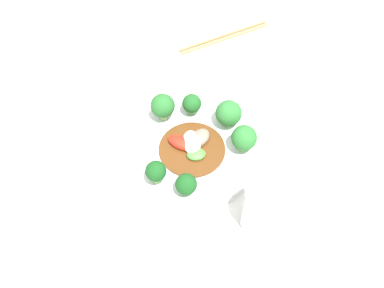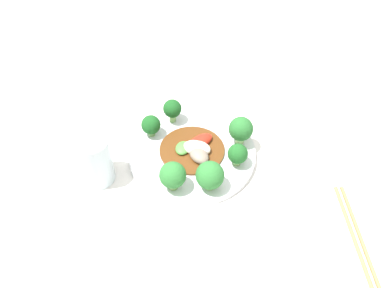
{
  "view_description": "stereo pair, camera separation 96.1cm",
  "coord_description": "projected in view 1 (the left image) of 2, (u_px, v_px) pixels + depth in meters",
  "views": [
    {
      "loc": [
        0.33,
        0.4,
        1.47
      ],
      "look_at": [
        -0.02,
        0.02,
        0.74
      ],
      "focal_mm": 42.0,
      "sensor_mm": 36.0,
      "label": 1
    },
    {
      "loc": [
        -0.62,
        0.24,
        1.4
      ],
      "look_at": [
        -0.02,
        0.02,
        0.74
      ],
      "focal_mm": 42.0,
      "sensor_mm": 36.0,
      "label": 2
    }
  ],
  "objects": [
    {
      "name": "broccoli_northwest",
      "position": [
        244.0,
        138.0,
        0.88
      ],
      "size": [
        0.05,
        0.05,
        0.06
      ],
      "color": "#7AAD5B",
      "rests_on": "plate"
    },
    {
      "name": "ground_plane",
      "position": [
        183.0,
        274.0,
        1.49
      ],
      "size": [
        8.0,
        8.0,
        0.0
      ],
      "primitive_type": "plane",
      "color": "#B7B2A8"
    },
    {
      "name": "drinking_glass",
      "position": [
        263.0,
        209.0,
        0.79
      ],
      "size": [
        0.07,
        0.07,
        0.11
      ],
      "color": "silver",
      "rests_on": "table"
    },
    {
      "name": "plate",
      "position": [
        192.0,
        152.0,
        0.92
      ],
      "size": [
        0.26,
        0.26,
        0.02
      ],
      "color": "silver",
      "rests_on": "table"
    },
    {
      "name": "broccoli_west",
      "position": [
        229.0,
        113.0,
        0.92
      ],
      "size": [
        0.05,
        0.05,
        0.06
      ],
      "color": "#89B76B",
      "rests_on": "plate"
    },
    {
      "name": "chopsticks",
      "position": [
        224.0,
        37.0,
        1.13
      ],
      "size": [
        0.24,
        0.09,
        0.01
      ],
      "color": "#AD7F4C",
      "rests_on": "table"
    },
    {
      "name": "broccoli_south",
      "position": [
        163.0,
        106.0,
        0.93
      ],
      "size": [
        0.05,
        0.05,
        0.06
      ],
      "color": "#89B76B",
      "rests_on": "plate"
    },
    {
      "name": "broccoli_southwest",
      "position": [
        192.0,
        104.0,
        0.94
      ],
      "size": [
        0.04,
        0.04,
        0.05
      ],
      "color": "#70A356",
      "rests_on": "plate"
    },
    {
      "name": "broccoli_northeast",
      "position": [
        186.0,
        184.0,
        0.83
      ],
      "size": [
        0.04,
        0.04,
        0.05
      ],
      "color": "#70A356",
      "rests_on": "plate"
    },
    {
      "name": "broccoli_east",
      "position": [
        156.0,
        172.0,
        0.84
      ],
      "size": [
        0.04,
        0.04,
        0.06
      ],
      "color": "#7AAD5B",
      "rests_on": "plate"
    },
    {
      "name": "stirfry_center",
      "position": [
        192.0,
        145.0,
        0.91
      ],
      "size": [
        0.14,
        0.14,
        0.02
      ],
      "color": "#5B3314",
      "rests_on": "plate"
    },
    {
      "name": "table",
      "position": [
        181.0,
        229.0,
        1.21
      ],
      "size": [
        1.17,
        0.65,
        0.7
      ],
      "color": "silver",
      "rests_on": "ground_plane"
    }
  ]
}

